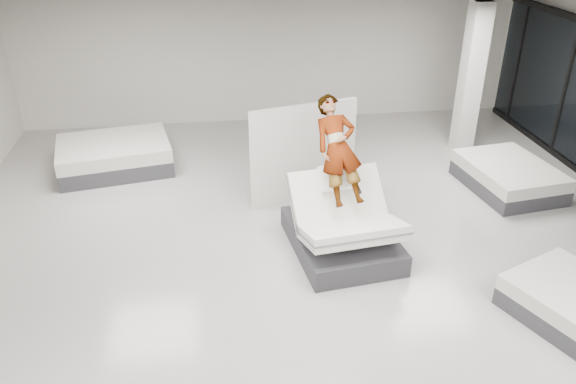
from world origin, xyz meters
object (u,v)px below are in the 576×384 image
Objects in this scene: person at (338,169)px; flat_bed_right_far at (508,177)px; divider_panel at (304,153)px; hero_bed at (342,229)px; column at (471,79)px; flat_bed_left_far at (115,155)px; remote at (359,190)px.

person is 4.04m from flat_bed_right_far.
divider_panel is (-0.28, 1.47, -0.36)m from person.
hero_bed is 1.06× the size of divider_panel.
flat_bed_right_far is at bearing -16.93° from divider_panel.
person is 0.86× the size of divider_panel.
flat_bed_right_far is 2.40m from column.
remote is at bearing -40.86° from flat_bed_left_far.
person is 1.54m from divider_panel.
column reaches higher than flat_bed_right_far.
hero_bed is 1.04× the size of flat_bed_right_far.
divider_panel is (-0.32, 1.80, 0.52)m from hero_bed.
flat_bed_left_far is (-7.61, 1.99, 0.04)m from flat_bed_right_far.
column is (3.88, 1.82, 0.68)m from divider_panel.
hero_bed is 15.32× the size of remote.
remote is at bearing 1.26° from hero_bed.
person is at bearing 122.15° from remote.
hero_bed reaches higher than flat_bed_left_far.
flat_bed_left_far is at bearing 165.34° from flat_bed_right_far.
person is at bearing -137.51° from column.
flat_bed_right_far is (3.68, 1.31, -1.03)m from person.
flat_bed_right_far is at bearing -87.57° from column.
flat_bed_left_far is (-4.19, 3.62, -0.77)m from remote.
flat_bed_right_far is 0.84× the size of flat_bed_left_far.
flat_bed_left_far is at bearing 133.05° from person.
flat_bed_right_far is at bearing 12.69° from person.
remote is at bearing -132.70° from column.
hero_bed reaches higher than remote.
divider_panel is at bearing 100.21° from hero_bed.
flat_bed_left_far is 7.64m from column.
remote is 4.95m from column.
person is 0.54× the size of column.
flat_bed_right_far is (3.97, -0.16, -0.66)m from divider_panel.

